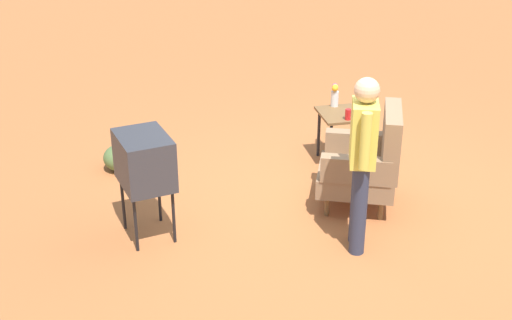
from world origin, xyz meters
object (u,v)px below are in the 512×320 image
Objects in this scene: flower_vase at (335,94)px; soda_can_red at (348,114)px; armchair at (367,162)px; side_table at (344,120)px; soda_can_blue at (355,110)px; tv_on_stand at (145,161)px; person_standing at (362,154)px.

soda_can_red is at bearing 2.02° from flower_vase.
side_table is at bearing 173.95° from armchair.
armchair is at bearing -11.97° from soda_can_blue.
tv_on_stand is (1.20, -2.32, 0.26)m from side_table.
tv_on_stand is 3.89× the size of flower_vase.
armchair is 0.87m from soda_can_red.
flower_vase is (-0.33, -0.14, 0.09)m from soda_can_blue.
person_standing is at bearing -15.07° from soda_can_red.
armchair is 8.69× the size of soda_can_blue.
flower_vase is (-0.23, -0.05, 0.24)m from side_table.
person_standing is 13.44× the size of soda_can_blue.
armchair reaches higher than side_table.
side_table is 0.37× the size of person_standing.
person_standing is at bearing -11.50° from flower_vase.
soda_can_blue is at bearing 168.03° from armchair.
soda_can_blue is 0.46× the size of flower_vase.
flower_vase is at bearing -177.98° from soda_can_red.
side_table is 0.26m from soda_can_red.
tv_on_stand is at bearing -57.91° from flower_vase.
person_standing is 6.19× the size of flower_vase.
soda_can_blue reaches higher than side_table.
flower_vase is at bearing 168.50° from person_standing.
armchair is 1.00m from soda_can_blue.
person_standing is at bearing -25.36° from armchair.
armchair is 1.32m from flower_vase.
soda_can_red is 0.46× the size of flower_vase.
soda_can_blue is (-1.70, 0.55, -0.26)m from person_standing.
armchair reaches higher than soda_can_blue.
tv_on_stand reaches higher than side_table.
flower_vase reaches higher than side_table.
armchair is 0.92m from person_standing.
soda_can_red is (-0.99, 2.29, -0.11)m from tv_on_stand.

